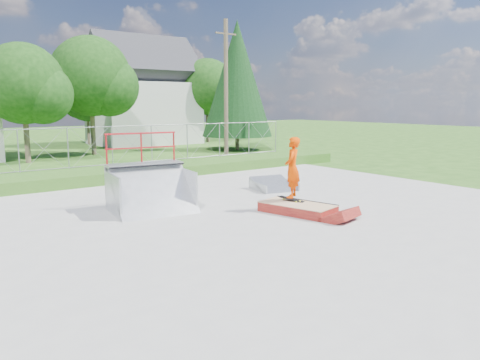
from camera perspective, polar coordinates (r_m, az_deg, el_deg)
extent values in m
plane|color=#285117|center=(13.53, 1.71, -4.95)|extent=(120.00, 120.00, 0.00)
cube|color=#9B9B99|center=(13.53, 1.71, -4.87)|extent=(20.00, 16.00, 0.04)
cube|color=#285117|center=(21.60, -14.21, 0.83)|extent=(24.00, 3.00, 0.50)
cube|color=maroon|center=(14.35, 7.00, -3.55)|extent=(1.58, 2.42, 0.31)
cube|color=tan|center=(14.31, 7.01, -2.90)|extent=(1.60, 2.45, 0.02)
cube|color=black|center=(14.64, 6.32, -2.38)|extent=(0.54, 0.81, 0.13)
imported|color=#EB3F00|center=(14.48, 6.39, 1.25)|extent=(0.82, 0.77, 1.87)
cube|color=beige|center=(40.12, -11.62, 7.95)|extent=(8.00, 6.00, 5.00)
cube|color=#2F3035|center=(40.19, -11.78, 12.80)|extent=(8.40, 6.08, 6.08)
cylinder|color=brown|center=(27.23, -1.72, 10.73)|extent=(0.24, 0.24, 8.00)
cylinder|color=brown|center=(28.99, -24.53, 4.32)|extent=(0.30, 0.30, 2.45)
sphere|color=#12360E|center=(28.93, -24.96, 10.61)|extent=(4.48, 4.48, 4.48)
sphere|color=#12360E|center=(28.57, -22.98, 9.64)|extent=(3.36, 3.36, 3.36)
cylinder|color=brown|center=(32.14, -17.47, 5.45)|extent=(0.30, 0.30, 2.80)
sphere|color=#12360E|center=(32.12, -17.79, 11.94)|extent=(5.12, 5.12, 5.12)
sphere|color=#12360E|center=(31.83, -15.69, 10.91)|extent=(3.84, 3.84, 3.84)
cylinder|color=brown|center=(40.85, -3.96, 6.47)|extent=(0.30, 0.30, 2.62)
sphere|color=#12360E|center=(40.83, -4.02, 11.26)|extent=(4.80, 4.80, 4.80)
sphere|color=#12360E|center=(40.81, -2.46, 10.43)|extent=(3.60, 3.60, 3.60)
cylinder|color=brown|center=(40.52, -17.92, 5.65)|extent=(0.30, 0.30, 2.10)
sphere|color=#12360E|center=(40.46, -18.11, 9.51)|extent=(3.84, 3.84, 3.84)
sphere|color=#12360E|center=(40.24, -16.87, 8.89)|extent=(2.88, 2.88, 2.88)
cylinder|color=brown|center=(34.02, -0.34, 4.72)|extent=(0.28, 0.28, 1.20)
cone|color=black|center=(33.95, -0.35, 12.23)|extent=(5.04, 5.04, 8.10)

